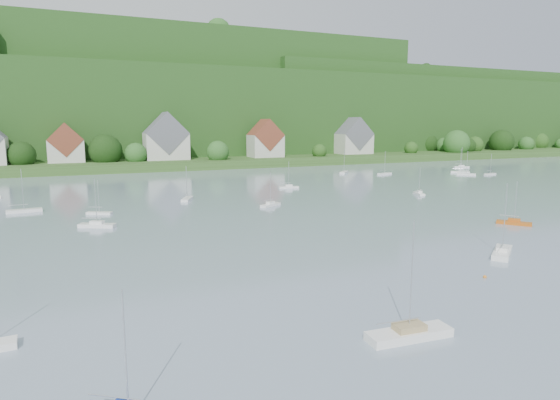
% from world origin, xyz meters
% --- Properties ---
extents(far_shore_strip, '(600.00, 60.00, 3.00)m').
position_xyz_m(far_shore_strip, '(0.00, 200.00, 1.50)').
color(far_shore_strip, '#314F1D').
rests_on(far_shore_strip, ground).
extents(forested_ridge, '(620.00, 181.22, 69.89)m').
position_xyz_m(forested_ridge, '(0.39, 268.57, 22.89)').
color(forested_ridge, '#154315').
rests_on(forested_ridge, ground).
extents(village_building_1, '(12.00, 9.36, 14.00)m').
position_xyz_m(village_building_1, '(-30.00, 189.00, 8.75)').
color(village_building_1, beige).
rests_on(village_building_1, far_shore_strip).
extents(village_building_2, '(16.00, 11.44, 18.00)m').
position_xyz_m(village_building_2, '(5.00, 188.00, 10.27)').
color(village_building_2, beige).
rests_on(village_building_2, far_shore_strip).
extents(village_building_3, '(13.00, 10.40, 15.50)m').
position_xyz_m(village_building_3, '(45.00, 186.00, 9.43)').
color(village_building_3, beige).
rests_on(village_building_3, far_shore_strip).
extents(village_building_4, '(15.00, 10.40, 16.50)m').
position_xyz_m(village_building_4, '(90.00, 190.00, 9.59)').
color(village_building_4, beige).
rests_on(village_building_4, far_shore_strip).
extents(near_sailboat_2, '(7.06, 2.42, 9.37)m').
position_xyz_m(near_sailboat_2, '(-4.59, 31.38, 0.48)').
color(near_sailboat_2, white).
rests_on(near_sailboat_2, ground).
extents(near_sailboat_3, '(6.58, 5.62, 9.19)m').
position_xyz_m(near_sailboat_3, '(21.59, 45.92, 0.47)').
color(near_sailboat_3, white).
rests_on(near_sailboat_3, ground).
extents(near_sailboat_5, '(4.41, 5.16, 7.21)m').
position_xyz_m(near_sailboat_5, '(38.69, 58.78, 0.41)').
color(near_sailboat_5, '#C05915').
rests_on(near_sailboat_5, ground).
extents(mooring_buoy_3, '(0.39, 0.39, 0.39)m').
position_xyz_m(mooring_buoy_3, '(12.47, 40.05, 0.00)').
color(mooring_buoy_3, orange).
rests_on(mooring_buoy_3, ground).
extents(far_sailboat_cluster, '(198.23, 73.02, 8.71)m').
position_xyz_m(far_sailboat_cluster, '(9.44, 119.79, 0.38)').
color(far_sailboat_cluster, white).
rests_on(far_sailboat_cluster, ground).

